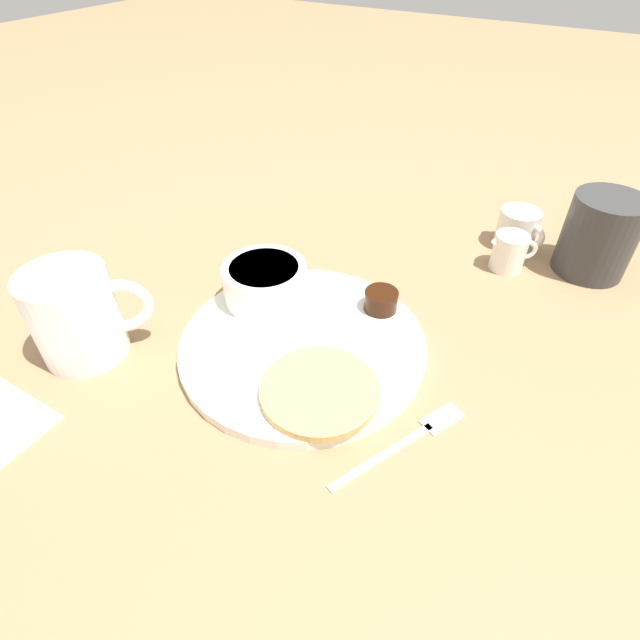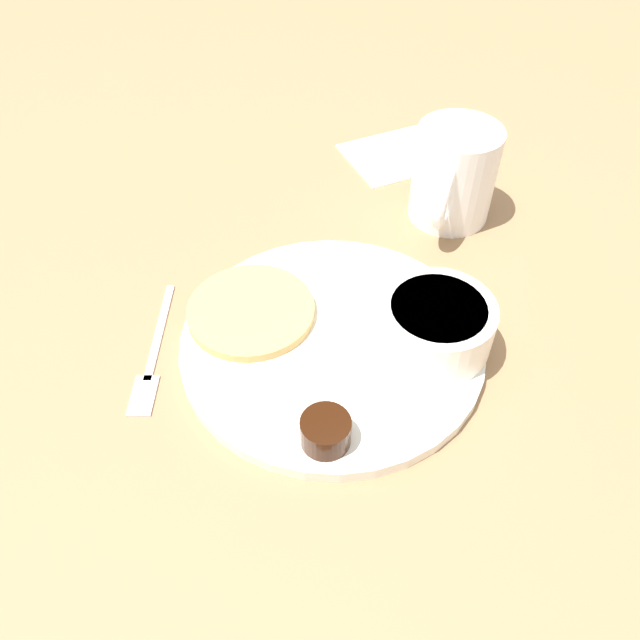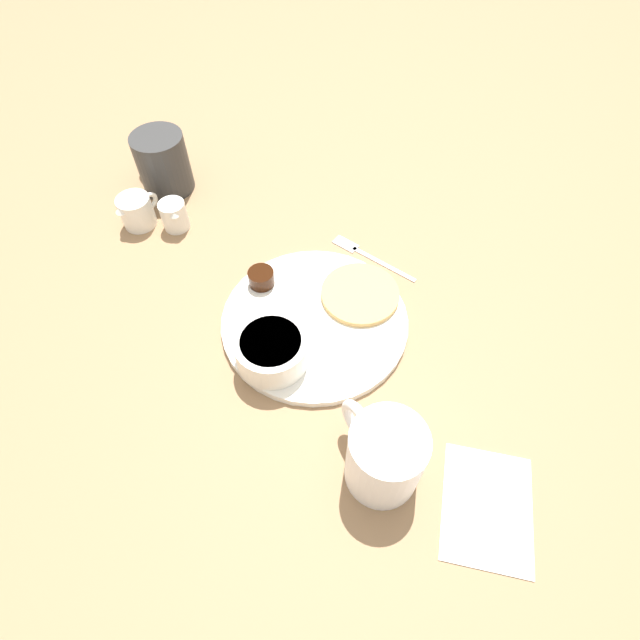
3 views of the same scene
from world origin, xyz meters
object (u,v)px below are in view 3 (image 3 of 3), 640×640
at_px(creamer_pitcher_far, 137,211).
at_px(fork, 364,253).
at_px(plate, 315,321).
at_px(second_mug, 162,162).
at_px(coffee_mug, 383,456).
at_px(creamer_pitcher_near, 174,215).
at_px(bowl, 272,349).

distance_m(creamer_pitcher_far, fork, 0.38).
bearing_deg(fork, plate, -17.81).
bearing_deg(second_mug, coffee_mug, 45.33).
relative_size(coffee_mug, creamer_pitcher_near, 1.86).
distance_m(coffee_mug, second_mug, 0.63).
xyz_separation_m(plate, fork, (-0.15, 0.05, -0.00)).
relative_size(creamer_pitcher_near, fork, 0.39).
relative_size(creamer_pitcher_near, second_mug, 0.49).
relative_size(bowl, creamer_pitcher_far, 1.34).
xyz_separation_m(coffee_mug, fork, (-0.35, -0.07, -0.05)).
bearing_deg(plate, coffee_mug, 31.85).
height_order(fork, second_mug, second_mug).
xyz_separation_m(bowl, fork, (-0.23, 0.09, -0.03)).
distance_m(bowl, creamer_pitcher_near, 0.32).
height_order(bowl, creamer_pitcher_near, bowl).
bearing_deg(coffee_mug, creamer_pitcher_far, -126.73).
height_order(plate, second_mug, second_mug).
bearing_deg(fork, creamer_pitcher_far, -88.87).
xyz_separation_m(creamer_pitcher_far, second_mug, (-0.10, 0.01, 0.02)).
xyz_separation_m(bowl, second_mug, (-0.32, -0.28, 0.02)).
bearing_deg(creamer_pitcher_near, plate, 61.07).
height_order(plate, fork, plate).
bearing_deg(coffee_mug, second_mug, -134.67).
xyz_separation_m(coffee_mug, second_mug, (-0.44, -0.45, 0.00)).
xyz_separation_m(plate, coffee_mug, (0.20, 0.12, 0.05)).
bearing_deg(second_mug, creamer_pitcher_far, -5.48).
relative_size(plate, second_mug, 2.32).
relative_size(plate, creamer_pitcher_near, 4.77).
bearing_deg(plate, bowl, -27.85).
distance_m(bowl, creamer_pitcher_far, 0.37).
distance_m(creamer_pitcher_near, fork, 0.32).
distance_m(creamer_pitcher_far, second_mug, 0.10).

